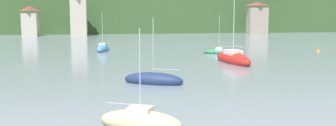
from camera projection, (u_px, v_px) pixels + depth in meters
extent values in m
cube|color=#38562D|center=(121.00, 0.00, 130.46)|extent=(352.00, 55.76, 19.94)
ellipsoid|color=#2D4C28|center=(219.00, 10.00, 150.45)|extent=(246.40, 39.03, 51.83)
cube|color=#BCB29E|center=(30.00, 25.00, 94.43)|extent=(3.64, 3.63, 5.64)
pyramid|color=brown|center=(30.00, 8.00, 93.90)|extent=(3.82, 3.81, 1.27)
cube|color=#BCB29E|center=(79.00, 18.00, 96.31)|extent=(3.94, 4.25, 8.96)
cube|color=gray|center=(257.00, 21.00, 103.12)|extent=(5.13, 3.21, 7.13)
pyramid|color=brown|center=(258.00, 4.00, 102.51)|extent=(5.38, 3.37, 1.12)
ellipsoid|color=#2D754C|center=(219.00, 52.00, 54.34)|extent=(4.66, 2.80, 0.89)
cylinder|color=#B7B7BC|center=(219.00, 33.00, 53.98)|extent=(0.05, 0.05, 5.00)
cylinder|color=#ADADB2|center=(225.00, 46.00, 54.09)|extent=(1.74, 0.61, 0.05)
cube|color=silver|center=(219.00, 49.00, 54.29)|extent=(1.27, 1.36, 0.37)
ellipsoid|color=navy|center=(153.00, 80.00, 31.24)|extent=(5.26, 3.67, 1.29)
cylinder|color=#B7B7BC|center=(153.00, 47.00, 30.88)|extent=(0.06, 0.06, 4.76)
cylinder|color=#ADADB2|center=(166.00, 70.00, 30.79)|extent=(2.02, 1.02, 0.05)
ellipsoid|color=#CCBC8E|center=(140.00, 122.00, 19.27)|extent=(4.61, 3.35, 1.23)
cylinder|color=#B7B7BC|center=(140.00, 72.00, 18.94)|extent=(0.05, 0.05, 4.42)
cylinder|color=#ADADB2|center=(123.00, 104.00, 19.46)|extent=(1.71, 0.91, 0.05)
cube|color=silver|center=(140.00, 111.00, 19.20)|extent=(1.45, 1.35, 0.46)
ellipsoid|color=teal|center=(103.00, 49.00, 57.80)|extent=(2.49, 5.44, 1.40)
cylinder|color=#B7B7BC|center=(102.00, 30.00, 57.41)|extent=(0.06, 0.06, 5.07)
cylinder|color=#ADADB2|center=(101.00, 43.00, 56.84)|extent=(0.37, 1.64, 0.06)
cube|color=silver|center=(103.00, 45.00, 57.71)|extent=(1.19, 1.63, 0.49)
ellipsoid|color=red|center=(233.00, 59.00, 44.23)|extent=(3.12, 7.79, 1.76)
cylinder|color=#B7B7BC|center=(234.00, 14.00, 43.55)|extent=(0.09, 0.09, 9.39)
cylinder|color=#ADADB2|center=(238.00, 46.00, 42.90)|extent=(0.43, 2.35, 0.08)
cube|color=silver|center=(233.00, 53.00, 44.13)|extent=(1.75, 2.29, 0.62)
sphere|color=orange|center=(318.00, 51.00, 57.82)|extent=(0.57, 0.57, 0.57)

